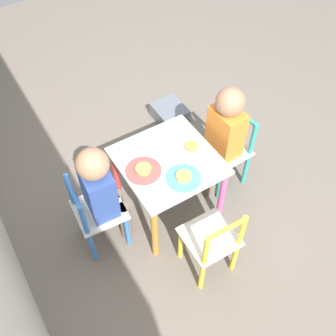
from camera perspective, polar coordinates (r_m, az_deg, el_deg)
ground_plane at (r=2.49m, az=-0.00°, el=-5.87°), size 6.00×6.00×0.00m
kids_table at (r=2.18m, az=-0.00°, el=-0.20°), size 0.51×0.51×0.48m
chair_teal at (r=2.46m, az=8.61°, el=2.50°), size 0.27×0.27×0.54m
chair_blue at (r=2.19m, az=-10.42°, el=-6.50°), size 0.28×0.28×0.54m
chair_yellow at (r=2.08m, az=6.35°, el=-10.66°), size 0.27×0.27×0.54m
child_front at (r=2.29m, az=8.01°, el=5.10°), size 0.21×0.22×0.77m
child_back at (r=2.05m, az=-9.55°, el=-3.08°), size 0.21×0.22×0.75m
plate_front at (r=2.16m, az=3.41°, el=2.98°), size 0.17×0.17×0.03m
plate_back at (r=2.06m, az=-3.58°, el=-0.32°), size 0.19×0.19×0.03m
plate_left at (r=2.03m, az=2.26°, el=-1.39°), size 0.18×0.18×0.03m
storage_bin at (r=2.98m, az=0.23°, el=7.99°), size 0.24×0.22×0.11m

